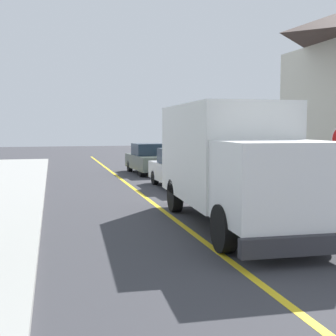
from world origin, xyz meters
TOP-DOWN VIEW (x-y plane):
  - centre_line_yellow at (0.00, 10.00)m, footprint 0.16×56.00m
  - box_truck at (1.28, 9.57)m, footprint 2.73×7.28m
  - parked_car_near at (2.00, 16.68)m, footprint 1.92×4.45m
  - parked_car_mid at (1.92, 22.80)m, footprint 2.01×4.48m

SIDE VIEW (x-z plane):
  - centre_line_yellow at x=0.00m, z-range 0.00..0.01m
  - parked_car_near at x=2.00m, z-range -0.04..1.63m
  - parked_car_mid at x=1.92m, z-range -0.04..1.63m
  - box_truck at x=1.28m, z-range 0.17..3.37m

